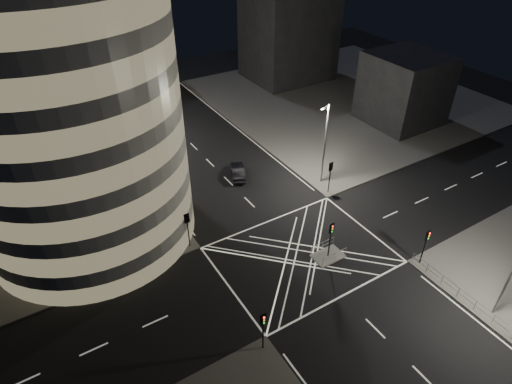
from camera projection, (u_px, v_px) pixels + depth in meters
ground at (302, 255)px, 41.61m from camera, size 120.00×120.00×0.00m
sidewalk_far_right at (345, 97)px, 72.61m from camera, size 42.00×42.00×0.15m
central_island at (328, 256)px, 41.38m from camera, size 3.00×2.00×0.15m
office_tower_curved at (1, 113)px, 38.43m from camera, size 30.00×29.00×27.20m
building_right_far at (288, 35)px, 75.94m from camera, size 14.00×12.00×15.00m
building_right_near at (404, 89)px, 62.45m from camera, size 10.00×10.00×10.00m
building_far_end at (90, 28)px, 74.89m from camera, size 18.00×8.00×18.00m
tree_a at (160, 205)px, 40.81m from camera, size 4.62×4.62×6.96m
tree_b at (138, 171)px, 44.63m from camera, size 4.41×4.41×7.43m
tree_c at (122, 152)px, 49.17m from camera, size 4.02×4.02×6.54m
tree_d at (106, 124)px, 52.79m from camera, size 4.53×4.53×7.77m
tree_e at (94, 110)px, 57.25m from camera, size 4.50×4.50×7.23m
traffic_signal_fl at (187, 224)px, 40.90m from camera, size 0.55×0.22×4.00m
traffic_signal_nl at (263, 325)px, 31.46m from camera, size 0.55×0.22×4.00m
traffic_signal_fr at (330, 172)px, 48.37m from camera, size 0.55×0.22×4.00m
traffic_signal_nr at (426, 241)px, 38.94m from camera, size 0.55×0.22×4.00m
traffic_signal_island at (331, 234)px, 39.73m from camera, size 0.55×0.22×4.00m
street_lamp_left_near at (158, 177)px, 42.70m from camera, size 1.25×0.25×10.00m
street_lamp_left_far at (107, 112)px, 55.18m from camera, size 1.25×0.25×10.00m
street_lamp_right_far at (325, 142)px, 48.63m from camera, size 1.25×0.25×10.00m
railing_near_right at (466, 299)px, 36.30m from camera, size 0.06×11.70×1.10m
railing_island_south at (335, 257)px, 40.39m from camera, size 2.80×0.06×1.10m
railing_island_north at (323, 246)px, 41.64m from camera, size 2.80×0.06×1.10m
sedan at (238, 171)px, 52.45m from camera, size 3.19×4.67×1.46m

